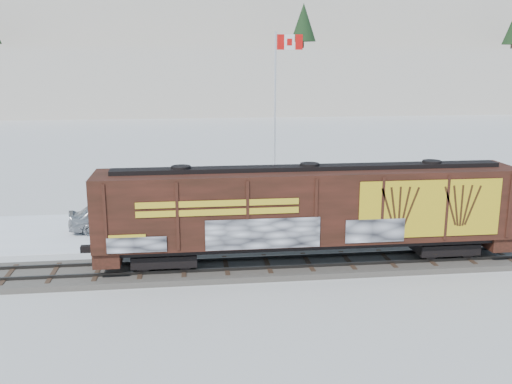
{
  "coord_description": "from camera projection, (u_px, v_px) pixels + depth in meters",
  "views": [
    {
      "loc": [
        -1.71,
        -25.81,
        9.86
      ],
      "look_at": [
        1.82,
        3.0,
        3.16
      ],
      "focal_mm": 40.0,
      "sensor_mm": 36.0,
      "label": 1
    }
  ],
  "objects": [
    {
      "name": "car_white",
      "position": [
        176.0,
        223.0,
        32.6
      ],
      "size": [
        4.97,
        2.64,
        1.56
      ],
      "primitive_type": "imported",
      "rotation": [
        0.0,
        0.0,
        1.35
      ],
      "color": "silver",
      "rests_on": "parking_strip"
    },
    {
      "name": "parking_strip",
      "position": [
        217.0,
        227.0,
        34.63
      ],
      "size": [
        40.0,
        8.0,
        0.03
      ],
      "primitive_type": "cube",
      "color": "white",
      "rests_on": "ground"
    },
    {
      "name": "hillside",
      "position": [
        190.0,
        44.0,
        159.34
      ],
      "size": [
        360.0,
        110.0,
        93.0
      ],
      "color": "white",
      "rests_on": "ground"
    },
    {
      "name": "rail_track",
      "position": [
        226.0,
        268.0,
        27.34
      ],
      "size": [
        50.0,
        3.4,
        0.43
      ],
      "color": "#59544C",
      "rests_on": "ground"
    },
    {
      "name": "car_dark",
      "position": [
        328.0,
        216.0,
        34.33
      ],
      "size": [
        5.3,
        3.64,
        1.43
      ],
      "primitive_type": "imported",
      "rotation": [
        0.0,
        0.0,
        1.2
      ],
      "color": "black",
      "rests_on": "parking_strip"
    },
    {
      "name": "flagpole",
      "position": [
        276.0,
        142.0,
        39.47
      ],
      "size": [
        2.3,
        0.9,
        11.77
      ],
      "color": "silver",
      "rests_on": "ground"
    },
    {
      "name": "car_silver",
      "position": [
        113.0,
        216.0,
        33.81
      ],
      "size": [
        5.34,
        2.91,
        1.72
      ],
      "primitive_type": "imported",
      "rotation": [
        0.0,
        0.0,
        1.75
      ],
      "color": "#A3A6AA",
      "rests_on": "parking_strip"
    },
    {
      "name": "ground",
      "position": [
        226.0,
        271.0,
        27.38
      ],
      "size": [
        500.0,
        500.0,
        0.0
      ],
      "primitive_type": "plane",
      "color": "white",
      "rests_on": "ground"
    },
    {
      "name": "hopper_railcar",
      "position": [
        309.0,
        208.0,
        27.17
      ],
      "size": [
        19.99,
        3.06,
        4.63
      ],
      "color": "black",
      "rests_on": "rail_track"
    }
  ]
}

